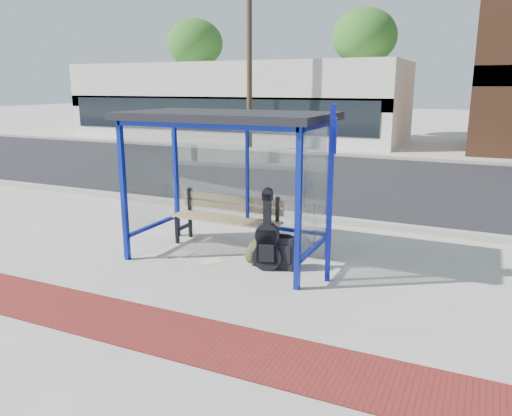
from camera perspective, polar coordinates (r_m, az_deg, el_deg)
The scene contains 19 objects.
ground at distance 8.43m, azimuth -3.19°, elevation -5.75°, with size 120.00×120.00×0.00m, color #B2ADA0.
brick_paver_strip at distance 6.43m, azimuth -14.37°, elevation -12.59°, with size 60.00×1.00×0.01m, color maroon.
curb_near at distance 10.95m, azimuth 3.93°, elevation -0.84°, with size 60.00×0.25×0.12m, color gray.
street_asphalt at distance 15.72m, azimuth 10.61°, elevation 3.23°, with size 60.00×10.00×0.00m, color black.
curb_far at distance 20.64m, azimuth 14.18°, elevation 5.68°, with size 60.00×0.25×0.12m, color gray.
far_sidewalk at distance 22.50m, azimuth 15.10°, elevation 6.12°, with size 60.00×4.00×0.01m, color #B2ADA0.
bus_shelter at distance 8.05m, azimuth -3.15°, elevation 8.44°, with size 3.30×1.80×2.42m.
storefront_white at distance 28.07m, azimuth -2.27°, elevation 12.09°, with size 18.00×6.04×4.00m.
tree_left at distance 34.11m, azimuth -6.99°, elevation 18.11°, with size 3.60×3.60×7.03m.
tree_mid at distance 29.90m, azimuth 12.31°, elevation 18.53°, with size 3.60×3.60×7.03m.
utility_pole_west at distance 22.65m, azimuth -0.77°, elevation 17.04°, with size 1.60×0.24×8.00m.
bench at distance 8.94m, azimuth -3.25°, elevation -0.96°, with size 2.04×0.53×0.96m.
guitar_bag at distance 7.76m, azimuth 1.28°, elevation -3.96°, with size 0.47×0.25×1.24m.
suitcase at distance 7.87m, azimuth 3.22°, elevation -5.15°, with size 0.35×0.25×0.58m.
backpack at distance 8.09m, azimuth -0.14°, elevation -5.14°, with size 0.40×0.38×0.40m.
sign_post at distance 7.15m, azimuth 8.58°, elevation 2.61°, with size 0.15×0.31×2.58m.
newspaper_a at distance 8.68m, azimuth -8.55°, elevation -5.28°, with size 0.39×0.31×0.01m, color white.
newspaper_b at distance 8.61m, azimuth -11.39°, elevation -5.57°, with size 0.39×0.31×0.01m, color white.
newspaper_c at distance 8.31m, azimuth -5.12°, elevation -6.07°, with size 0.34×0.27×0.01m, color white.
Camera 1 is at (3.75, -7.01, 2.81)m, focal length 35.00 mm.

